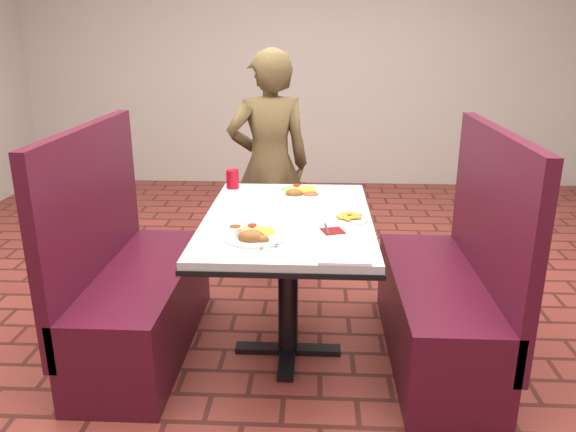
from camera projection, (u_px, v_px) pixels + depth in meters
The scene contains 14 objects.
dining_table at pixel (288, 235), 2.74m from camera, with size 0.81×1.21×0.75m.
booth_bench_left at pixel (133, 291), 2.88m from camera, with size 0.47×1.20×1.17m.
booth_bench_right at pixel (447, 298), 2.80m from camera, with size 0.47×1.20×1.17m.
diner_person at pixel (269, 166), 3.71m from camera, with size 0.55×0.36×1.51m, color brown.
near_dinner_plate at pixel (254, 232), 2.41m from camera, with size 0.27×0.27×0.08m.
far_dinner_plate at pixel (300, 191), 3.05m from camera, with size 0.28×0.28×0.07m.
plantain_plate at pixel (348, 218), 2.65m from camera, with size 0.19×0.19×0.03m.
maroon_napkin at pixel (333, 231), 2.50m from camera, with size 0.09×0.09×0.00m, color #5C0D0E.
spoon_utensil at pixel (326, 228), 2.52m from camera, with size 0.01×0.13×0.00m, color silver.
red_tumbler at pixel (233, 179), 3.19m from camera, with size 0.07×0.07×0.11m, color #AF0B1B.
paper_napkin at pixel (344, 257), 2.20m from camera, with size 0.20×0.15×0.01m, color white.
knife_utensil at pixel (277, 238), 2.39m from camera, with size 0.01×0.18×0.00m, color silver.
fork_utensil at pixel (264, 244), 2.33m from camera, with size 0.01×0.14×0.00m, color silver.
lettuce_shreds at pixel (297, 212), 2.77m from camera, with size 0.28×0.32×0.00m, color #86B849, non-canonical shape.
Camera 1 is at (0.13, -2.57, 1.59)m, focal length 35.00 mm.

